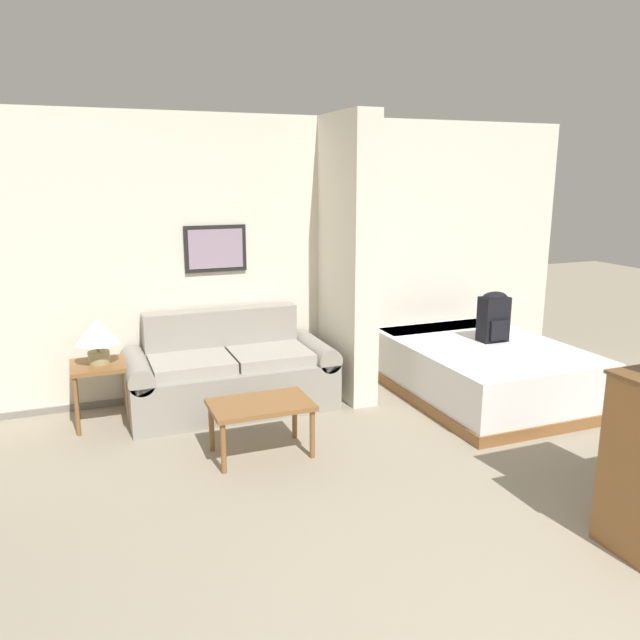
# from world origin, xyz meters

# --- Properties ---
(wall_back) EXTENTS (6.72, 0.16, 2.60)m
(wall_back) POSITION_xyz_m (-0.00, 4.23, 1.29)
(wall_back) COLOR silver
(wall_back) RESTS_ON ground_plane
(wall_partition_pillar) EXTENTS (0.24, 0.89, 2.60)m
(wall_partition_pillar) POSITION_xyz_m (0.61, 3.72, 1.30)
(wall_partition_pillar) COLOR silver
(wall_partition_pillar) RESTS_ON ground_plane
(couch) EXTENTS (1.82, 0.84, 0.85)m
(couch) POSITION_xyz_m (-0.52, 3.75, 0.31)
(couch) COLOR gray
(couch) RESTS_ON ground_plane
(coffee_table) EXTENTS (0.75, 0.48, 0.41)m
(coffee_table) POSITION_xyz_m (-0.54, 2.69, 0.36)
(coffee_table) COLOR brown
(coffee_table) RESTS_ON ground_plane
(side_table) EXTENTS (0.47, 0.47, 0.53)m
(side_table) POSITION_xyz_m (-1.62, 3.77, 0.45)
(side_table) COLOR brown
(side_table) RESTS_ON ground_plane
(table_lamp) EXTENTS (0.36, 0.36, 0.38)m
(table_lamp) POSITION_xyz_m (-1.62, 3.77, 0.78)
(table_lamp) COLOR tan
(table_lamp) RESTS_ON side_table
(bed) EXTENTS (1.47, 1.97, 0.52)m
(bed) POSITION_xyz_m (1.77, 3.15, 0.26)
(bed) COLOR brown
(bed) RESTS_ON ground_plane
(backpack) EXTENTS (0.27, 0.20, 0.48)m
(backpack) POSITION_xyz_m (1.90, 3.20, 0.76)
(backpack) COLOR black
(backpack) RESTS_ON bed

